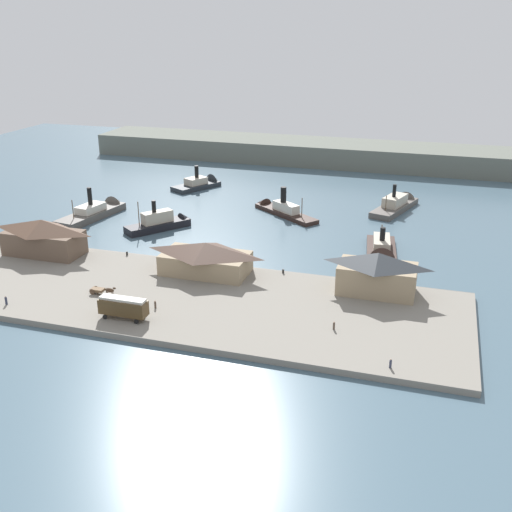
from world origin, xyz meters
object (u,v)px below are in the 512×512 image
object	(u,v)px
mooring_post_center_east	(283,271)
ferry_mid_harbor	(398,204)
ferry_shed_central_terminal	(377,273)
ferry_moored_west	(202,184)
ferry_departing_north	(279,209)
ferry_outer_harbor	(381,252)
ferry_shed_west_terminal	(43,237)
horse_cart	(102,290)
pedestrian_near_west_shed	(6,301)
street_tram	(123,306)
ferry_shed_customs_shed	(205,258)
mooring_post_west	(127,253)
pedestrian_at_waters_edge	(334,326)
pedestrian_walking_west	(155,305)
ferry_near_quay	(163,222)
pedestrian_walking_east	(390,364)
ferry_moored_east	(99,211)

from	to	relation	value
mooring_post_center_east	ferry_mid_harbor	size ratio (longest dim) A/B	0.04
ferry_shed_central_terminal	ferry_moored_west	distance (m)	96.31
ferry_departing_north	ferry_outer_harbor	distance (m)	41.82
ferry_shed_west_terminal	horse_cart	distance (m)	29.38
pedestrian_near_west_shed	mooring_post_center_east	bearing A→B (deg)	33.00
ferry_outer_harbor	street_tram	bearing A→B (deg)	-130.59
pedestrian_near_west_shed	ferry_shed_central_terminal	bearing A→B (deg)	21.42
horse_cart	ferry_departing_north	size ratio (longest dim) A/B	0.24
ferry_shed_customs_shed	ferry_departing_north	size ratio (longest dim) A/B	0.82
street_tram	mooring_post_west	world-z (taller)	street_tram
ferry_shed_west_terminal	ferry_outer_harbor	world-z (taller)	ferry_shed_west_terminal
street_tram	pedestrian_at_waters_edge	world-z (taller)	street_tram
street_tram	pedestrian_walking_west	xyz separation A→B (m)	(3.61, 5.61, -1.73)
ferry_shed_west_terminal	ferry_mid_harbor	world-z (taller)	ferry_shed_west_terminal
pedestrian_walking_west	ferry_near_quay	distance (m)	51.05
ferry_shed_central_terminal	ferry_mid_harbor	world-z (taller)	ferry_shed_central_terminal
pedestrian_walking_east	pedestrian_near_west_shed	xyz separation A→B (m)	(-73.09, 1.62, 0.09)
pedestrian_walking_west	ferry_mid_harbor	distance (m)	92.64
ferry_shed_customs_shed	ferry_near_quay	xyz separation A→B (m)	(-23.09, 27.92, -3.05)
pedestrian_at_waters_edge	ferry_moored_west	size ratio (longest dim) A/B	0.08
ferry_shed_customs_shed	ferry_moored_west	xyz separation A→B (m)	(-29.14, 70.86, -3.50)
ferry_shed_west_terminal	pedestrian_walking_west	bearing A→B (deg)	-26.56
mooring_post_west	pedestrian_walking_west	bearing A→B (deg)	-51.61
ferry_shed_west_terminal	pedestrian_at_waters_edge	bearing A→B (deg)	-13.56
ferry_moored_west	ferry_near_quay	world-z (taller)	ferry_near_quay
pedestrian_at_waters_edge	ferry_shed_customs_shed	bearing A→B (deg)	150.63
ferry_departing_north	ferry_near_quay	size ratio (longest dim) A/B	1.27
pedestrian_at_waters_edge	ferry_mid_harbor	bearing A→B (deg)	86.97
ferry_near_quay	ferry_shed_central_terminal	bearing A→B (deg)	-24.70
ferry_near_quay	ferry_mid_harbor	bearing A→B (deg)	32.50
pedestrian_at_waters_edge	ferry_near_quay	size ratio (longest dim) A/B	0.09
horse_cart	ferry_moored_west	distance (m)	88.29
ferry_shed_west_terminal	ferry_outer_harbor	bearing A→B (deg)	17.91
ferry_moored_west	street_tram	bearing A→B (deg)	-76.66
horse_cart	pedestrian_walking_east	size ratio (longest dim) A/B	3.47
ferry_shed_central_terminal	horse_cart	world-z (taller)	ferry_shed_central_terminal
street_tram	ferry_mid_harbor	distance (m)	99.27
ferry_shed_central_terminal	pedestrian_at_waters_edge	world-z (taller)	ferry_shed_central_terminal
mooring_post_center_east	pedestrian_walking_east	bearing A→B (deg)	-51.23
pedestrian_walking_east	ferry_near_quay	distance (m)	85.57
ferry_shed_central_terminal	pedestrian_near_west_shed	xyz separation A→B (m)	(-67.56, -26.50, -3.50)
street_tram	ferry_moored_west	distance (m)	98.12
pedestrian_at_waters_edge	pedestrian_near_west_shed	world-z (taller)	pedestrian_near_west_shed
pedestrian_walking_west	mooring_post_center_east	bearing A→B (deg)	51.19
ferry_moored_west	mooring_post_west	bearing A→B (deg)	-83.38
ferry_near_quay	ferry_moored_east	bearing A→B (deg)	166.68
mooring_post_center_east	ferry_departing_north	bearing A→B (deg)	106.09
mooring_post_center_east	ferry_mid_harbor	distance (m)	63.69
pedestrian_walking_east	ferry_moored_east	bearing A→B (deg)	145.29
ferry_outer_harbor	mooring_post_west	bearing A→B (deg)	-160.92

